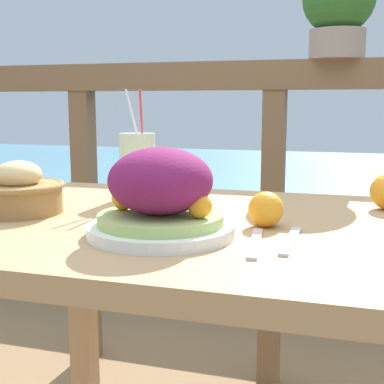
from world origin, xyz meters
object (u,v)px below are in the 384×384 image
bread_basket (19,192)px  potted_plant (339,7)px  salad_plate (161,198)px  drink_glass (138,166)px

bread_basket → potted_plant: (0.58, 0.80, 0.46)m
salad_plate → bread_basket: bearing=164.5°
salad_plate → bread_basket: 0.35m
salad_plate → drink_glass: 0.36m
potted_plant → salad_plate: bearing=-105.3°
salad_plate → drink_glass: size_ratio=1.00×
bread_basket → potted_plant: size_ratio=0.64×
drink_glass → bread_basket: (-0.17, -0.22, -0.03)m
salad_plate → bread_basket: size_ratio=1.37×
salad_plate → potted_plant: 1.03m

